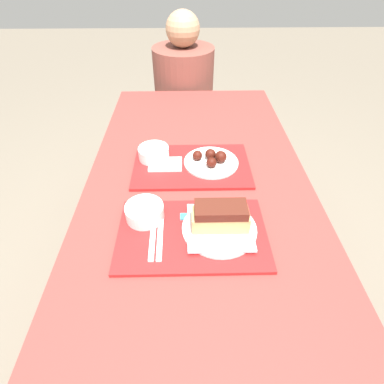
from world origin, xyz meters
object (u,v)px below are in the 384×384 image
object	(u,v)px
tray_near	(192,234)
bowl_coleslaw_far	(154,152)
bowl_coleslaw_near	(145,211)
person_seated_across	(184,81)
wings_plate_far	(211,160)
tray_far	(192,166)
brisket_sandwich_plate	(220,221)

from	to	relation	value
tray_near	bowl_coleslaw_far	distance (m)	0.43
tray_near	bowl_coleslaw_near	xyz separation A→B (m)	(-0.15, 0.07, 0.03)
bowl_coleslaw_near	person_seated_across	bearing A→B (deg)	84.46
wings_plate_far	tray_near	bearing A→B (deg)	-102.87
tray_near	person_seated_across	size ratio (longest dim) A/B	0.66
wings_plate_far	tray_far	bearing A→B (deg)	-173.71
tray_far	brisket_sandwich_plate	size ratio (longest dim) A/B	1.98
tray_near	bowl_coleslaw_near	world-z (taller)	bowl_coleslaw_near
bowl_coleslaw_near	tray_far	bearing A→B (deg)	61.46
tray_far	bowl_coleslaw_far	bearing A→B (deg)	161.49
tray_near	person_seated_across	bearing A→B (deg)	91.18
brisket_sandwich_plate	tray_far	bearing A→B (deg)	102.94
person_seated_across	wings_plate_far	bearing A→B (deg)	-83.49
tray_near	brisket_sandwich_plate	world-z (taller)	brisket_sandwich_plate
tray_near	tray_far	size ratio (longest dim) A/B	1.00
bowl_coleslaw_far	person_seated_across	world-z (taller)	person_seated_across
bowl_coleslaw_near	brisket_sandwich_plate	world-z (taller)	brisket_sandwich_plate
brisket_sandwich_plate	wings_plate_far	bearing A→B (deg)	90.14
tray_near	bowl_coleslaw_near	distance (m)	0.17
tray_near	bowl_coleslaw_far	size ratio (longest dim) A/B	3.73
tray_near	tray_far	world-z (taller)	same
tray_far	wings_plate_far	distance (m)	0.08
brisket_sandwich_plate	bowl_coleslaw_far	size ratio (longest dim) A/B	1.88
brisket_sandwich_plate	tray_near	bearing A→B (deg)	-171.70
tray_near	brisket_sandwich_plate	distance (m)	0.09
tray_far	person_seated_across	xyz separation A→B (m)	(-0.03, 0.97, -0.03)
bowl_coleslaw_far	person_seated_across	size ratio (longest dim) A/B	0.18
brisket_sandwich_plate	bowl_coleslaw_far	bearing A→B (deg)	120.36
tray_near	tray_far	xyz separation A→B (m)	(0.01, 0.35, 0.00)
tray_near	person_seated_across	world-z (taller)	person_seated_across
tray_far	brisket_sandwich_plate	xyz separation A→B (m)	(0.08, -0.34, 0.04)
tray_far	brisket_sandwich_plate	world-z (taller)	brisket_sandwich_plate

